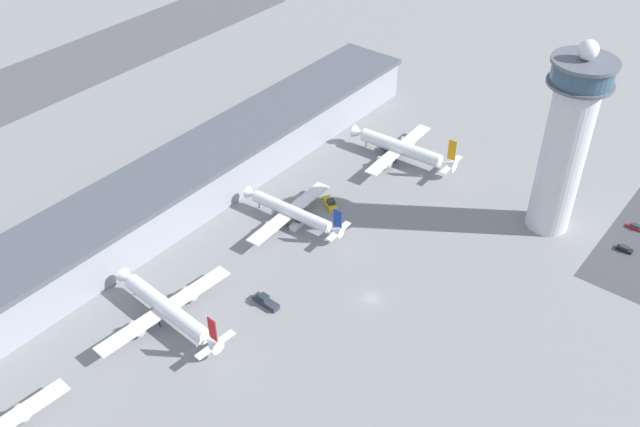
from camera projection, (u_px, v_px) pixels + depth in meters
name	position (u px, v px, depth m)	size (l,w,h in m)	color
ground_plane	(371.00, 299.00, 191.40)	(1000.00, 1000.00, 0.00)	gray
terminal_building	(188.00, 182.00, 221.15)	(202.11, 25.00, 15.68)	#9399A3
control_tower	(566.00, 141.00, 199.24)	(17.87, 17.87, 59.64)	silver
airplane_gate_bravo	(167.00, 309.00, 182.48)	(41.01, 39.37, 13.06)	white
airplane_gate_charlie	(292.00, 212.00, 215.42)	(36.17, 35.94, 12.01)	white
airplane_gate_delta	(401.00, 148.00, 243.47)	(37.42, 39.78, 14.20)	white
service_truck_catering	(266.00, 302.00, 189.20)	(2.68, 8.06, 2.73)	black
service_truck_fuel	(389.00, 150.00, 249.12)	(5.25, 7.59, 3.03)	black
service_truck_baggage	(298.00, 223.00, 215.93)	(6.24, 2.92, 2.95)	black
service_truck_water	(330.00, 204.00, 223.99)	(6.11, 7.54, 2.86)	black
car_silver_sedan	(635.00, 227.00, 215.28)	(1.85, 4.65, 1.42)	black
car_red_hatchback	(624.00, 249.00, 207.05)	(2.00, 4.61, 1.48)	black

